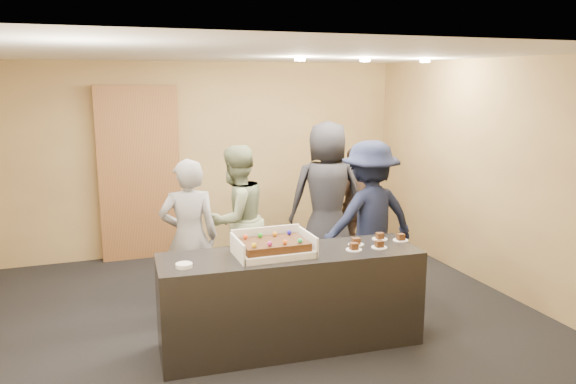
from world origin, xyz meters
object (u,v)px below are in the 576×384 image
(person_brown_extra, at_px, (357,206))
(person_dark_suit, at_px, (327,197))
(plate_stack, at_px, (184,265))
(person_server_grey, at_px, (189,238))
(sheet_cake, at_px, (273,244))
(person_navy_man, at_px, (369,219))
(cake_box, at_px, (273,249))
(serving_counter, at_px, (291,299))
(person_sage_man, at_px, (236,220))
(storage_cabinet, at_px, (139,173))

(person_brown_extra, distance_m, person_dark_suit, 0.51)
(plate_stack, bearing_deg, person_server_grey, 78.06)
(sheet_cake, bearing_deg, person_navy_man, 32.58)
(cake_box, bearing_deg, serving_counter, -8.74)
(sheet_cake, relative_size, plate_stack, 4.14)
(sheet_cake, xyz_separation_m, plate_stack, (-0.82, -0.08, -0.08))
(person_server_grey, height_order, person_sage_man, person_sage_man)
(cake_box, relative_size, plate_stack, 4.85)
(sheet_cake, bearing_deg, person_server_grey, 119.04)
(plate_stack, relative_size, person_brown_extra, 0.09)
(cake_box, bearing_deg, sheet_cake, -90.93)
(sheet_cake, distance_m, person_sage_man, 1.53)
(person_server_grey, height_order, person_dark_suit, person_dark_suit)
(sheet_cake, bearing_deg, person_brown_extra, 46.98)
(person_server_grey, bearing_deg, cake_box, 125.45)
(serving_counter, distance_m, sheet_cake, 0.57)
(person_dark_suit, bearing_deg, sheet_cake, 65.09)
(serving_counter, bearing_deg, person_server_grey, 128.86)
(cake_box, height_order, person_server_grey, person_server_grey)
(person_sage_man, distance_m, person_dark_suit, 1.33)
(person_navy_man, bearing_deg, person_brown_extra, -112.86)
(serving_counter, height_order, cake_box, cake_box)
(person_sage_man, bearing_deg, plate_stack, 33.62)
(storage_cabinet, relative_size, person_dark_suit, 1.22)
(storage_cabinet, distance_m, person_server_grey, 2.22)
(storage_cabinet, xyz_separation_m, person_dark_suit, (2.21, -1.36, -0.22))
(sheet_cake, height_order, person_dark_suit, person_dark_suit)
(serving_counter, bearing_deg, cake_box, 174.62)
(person_server_grey, bearing_deg, storage_cabinet, -76.50)
(person_sage_man, bearing_deg, person_dark_suit, 166.38)
(cake_box, height_order, sheet_cake, cake_box)
(storage_cabinet, height_order, person_navy_man, storage_cabinet)
(person_brown_extra, bearing_deg, person_sage_man, -5.12)
(serving_counter, xyz_separation_m, person_server_grey, (-0.75, 1.05, 0.38))
(storage_cabinet, distance_m, sheet_cake, 3.34)
(serving_counter, height_order, person_navy_man, person_navy_man)
(person_brown_extra, bearing_deg, person_dark_suit, -8.12)
(cake_box, xyz_separation_m, person_dark_suit, (1.33, 1.83, 0.03))
(sheet_cake, xyz_separation_m, person_server_grey, (-0.58, 1.05, -0.16))
(sheet_cake, xyz_separation_m, person_brown_extra, (1.81, 1.94, -0.20))
(plate_stack, bearing_deg, serving_counter, 4.39)
(person_sage_man, bearing_deg, sheet_cake, 60.29)
(person_navy_man, bearing_deg, sheet_cake, 28.77)
(person_server_grey, xyz_separation_m, person_brown_extra, (2.39, 0.89, -0.03))
(sheet_cake, distance_m, person_navy_man, 1.74)
(person_server_grey, relative_size, person_brown_extra, 1.04)
(serving_counter, bearing_deg, person_brown_extra, 53.07)
(person_server_grey, bearing_deg, plate_stack, 83.86)
(storage_cabinet, xyz_separation_m, person_brown_extra, (2.68, -1.28, -0.39))
(storage_cabinet, bearing_deg, plate_stack, -89.02)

